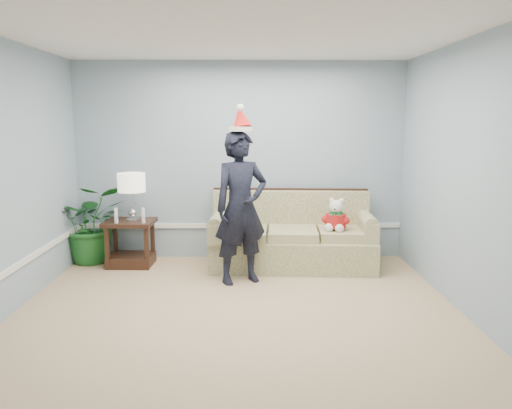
{
  "coord_description": "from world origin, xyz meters",
  "views": [
    {
      "loc": [
        0.12,
        -4.36,
        1.9
      ],
      "look_at": [
        0.2,
        1.55,
        0.91
      ],
      "focal_mm": 35.0,
      "sensor_mm": 36.0,
      "label": 1
    }
  ],
  "objects_px": {
    "sofa": "(292,240)",
    "houseplant": "(93,223)",
    "side_table": "(131,248)",
    "table_lamp": "(132,185)",
    "man": "(241,208)",
    "teddy_bear": "(336,219)"
  },
  "relations": [
    {
      "from": "side_table",
      "to": "table_lamp",
      "type": "xyz_separation_m",
      "value": [
        0.05,
        -0.04,
        0.85
      ]
    },
    {
      "from": "sofa",
      "to": "man",
      "type": "xyz_separation_m",
      "value": [
        -0.66,
        -0.67,
        0.55
      ]
    },
    {
      "from": "man",
      "to": "table_lamp",
      "type": "bearing_deg",
      "value": 130.36
    },
    {
      "from": "side_table",
      "to": "houseplant",
      "type": "distance_m",
      "value": 0.65
    },
    {
      "from": "sofa",
      "to": "teddy_bear",
      "type": "relative_size",
      "value": 5.11
    },
    {
      "from": "table_lamp",
      "to": "houseplant",
      "type": "bearing_deg",
      "value": 159.08
    },
    {
      "from": "sofa",
      "to": "houseplant",
      "type": "distance_m",
      "value": 2.7
    },
    {
      "from": "side_table",
      "to": "houseplant",
      "type": "height_order",
      "value": "houseplant"
    },
    {
      "from": "table_lamp",
      "to": "man",
      "type": "relative_size",
      "value": 0.35
    },
    {
      "from": "teddy_bear",
      "to": "table_lamp",
      "type": "bearing_deg",
      "value": -164.48
    },
    {
      "from": "side_table",
      "to": "sofa",
      "type": "bearing_deg",
      "value": -0.87
    },
    {
      "from": "teddy_bear",
      "to": "houseplant",
      "type": "bearing_deg",
      "value": -167.77
    },
    {
      "from": "table_lamp",
      "to": "teddy_bear",
      "type": "relative_size",
      "value": 1.49
    },
    {
      "from": "sofa",
      "to": "man",
      "type": "relative_size",
      "value": 1.21
    },
    {
      "from": "table_lamp",
      "to": "teddy_bear",
      "type": "distance_m",
      "value": 2.67
    },
    {
      "from": "man",
      "to": "teddy_bear",
      "type": "height_order",
      "value": "man"
    },
    {
      "from": "table_lamp",
      "to": "man",
      "type": "bearing_deg",
      "value": -25.0
    },
    {
      "from": "sofa",
      "to": "houseplant",
      "type": "height_order",
      "value": "houseplant"
    },
    {
      "from": "houseplant",
      "to": "man",
      "type": "bearing_deg",
      "value": -23.81
    },
    {
      "from": "houseplant",
      "to": "man",
      "type": "relative_size",
      "value": 0.59
    },
    {
      "from": "sofa",
      "to": "man",
      "type": "bearing_deg",
      "value": -130.98
    },
    {
      "from": "houseplant",
      "to": "teddy_bear",
      "type": "distance_m",
      "value": 3.26
    }
  ]
}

